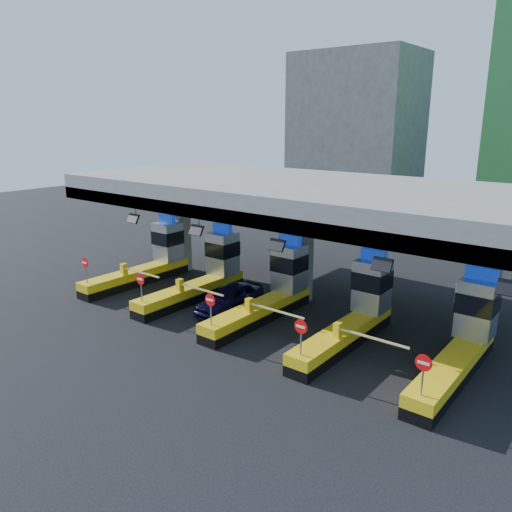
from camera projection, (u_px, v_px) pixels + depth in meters
The scene contains 9 objects.
ground at pixel (270, 316), 27.08m from camera, with size 120.00×120.00×0.00m, color black.
toll_canopy at pixel (302, 197), 27.64m from camera, with size 28.00×12.09×7.00m.
toll_lane_far_left at pixel (151, 259), 32.90m from camera, with size 4.43×8.00×4.16m.
toll_lane_left at pixel (206, 273), 29.91m from camera, with size 4.43×8.00×4.16m.
toll_lane_center at pixel (273, 290), 26.92m from camera, with size 4.43×8.00×4.16m.
toll_lane_right at pixel (357, 311), 23.93m from camera, with size 4.43×8.00×4.16m.
toll_lane_far_right at pixel (465, 338), 20.93m from camera, with size 4.43×8.00×4.16m.
bg_building_concrete at pixel (356, 131), 60.33m from camera, with size 14.00×10.00×18.00m, color #4C4C49.
van at pixel (230, 298), 27.45m from camera, with size 1.83×4.54×1.55m, color black.
Camera 1 is at (15.09, -20.29, 10.24)m, focal length 35.00 mm.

